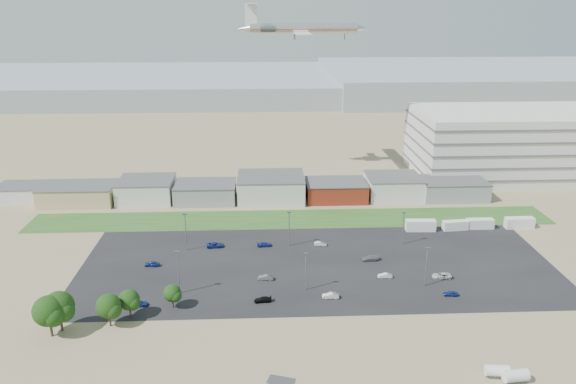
{
  "coord_description": "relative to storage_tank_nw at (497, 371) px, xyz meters",
  "views": [
    {
      "loc": [
        -8.28,
        -109.22,
        63.68
      ],
      "look_at": [
        -2.41,
        22.0,
        19.05
      ],
      "focal_mm": 35.0,
      "sensor_mm": 36.0,
      "label": 1
    }
  ],
  "objects": [
    {
      "name": "box_trailer_c",
      "position": [
        22.57,
        68.52,
        0.22
      ],
      "size": [
        7.81,
        2.5,
        2.92
      ],
      "primitive_type": null,
      "rotation": [
        0.0,
        0.0,
        0.01
      ],
      "color": "silver",
      "rests_on": "ground"
    },
    {
      "name": "parked_car_3",
      "position": [
        -41.82,
        28.31,
        -0.67
      ],
      "size": [
        4.03,
        1.95,
        1.13
      ],
      "primitive_type": "imported",
      "rotation": [
        0.0,
        0.0,
        -1.47
      ],
      "color": "black",
      "rests_on": "ground"
    },
    {
      "name": "lightpole_front_m",
      "position": [
        -31.82,
        33.41,
        3.47
      ],
      "size": [
        1.11,
        0.46,
        9.41
      ],
      "primitive_type": null,
      "color": "slate",
      "rests_on": "ground"
    },
    {
      "name": "parked_car_4",
      "position": [
        -41.1,
        38.86,
        -0.63
      ],
      "size": [
        3.83,
        1.74,
        1.22
      ],
      "primitive_type": "imported",
      "rotation": [
        0.0,
        0.0,
        -1.7
      ],
      "color": "#595B5E",
      "rests_on": "ground"
    },
    {
      "name": "tree_left",
      "position": [
        -82.77,
        18.5,
        3.7
      ],
      "size": [
        6.59,
        6.59,
        9.89
      ],
      "primitive_type": null,
      "color": "black",
      "rests_on": "ground"
    },
    {
      "name": "box_trailer_b",
      "position": [
        14.86,
        67.77,
        0.14
      ],
      "size": [
        7.56,
        3.05,
        2.76
      ],
      "primitive_type": null,
      "rotation": [
        0.0,
        0.0,
        0.1
      ],
      "color": "silver",
      "rests_on": "ground"
    },
    {
      "name": "airliner",
      "position": [
        -26.13,
        126.84,
        53.28
      ],
      "size": [
        48.03,
        33.34,
        13.97
      ],
      "primitive_type": null,
      "rotation": [
        0.0,
        0.0,
        0.02
      ],
      "color": "silver"
    },
    {
      "name": "lightpole_back_m",
      "position": [
        -34.52,
        58.41,
        3.79
      ],
      "size": [
        1.18,
        0.49,
        10.07
      ],
      "primitive_type": null,
      "color": "slate",
      "rests_on": "ground"
    },
    {
      "name": "box_trailer_a",
      "position": [
        4.49,
        67.64,
        0.37
      ],
      "size": [
        8.7,
        3.04,
        3.22
      ],
      "primitive_type": null,
      "rotation": [
        0.0,
        0.0,
        -0.04
      ],
      "color": "silver",
      "rests_on": "ground"
    },
    {
      "name": "parking_lot",
      "position": [
        -27.85,
        46.45,
        -1.24
      ],
      "size": [
        120.0,
        50.0,
        0.01
      ],
      "primitive_type": "cube",
      "color": "black",
      "rests_on": "ground"
    },
    {
      "name": "storage_tank_ne",
      "position": [
        2.63,
        -1.67,
        0.07
      ],
      "size": [
        4.61,
        2.7,
        2.63
      ],
      "primitive_type": null,
      "rotation": [
        0.0,
        0.0,
        0.12
      ],
      "color": "silver",
      "rests_on": "ground"
    },
    {
      "name": "parked_car_13",
      "position": [
        -26.47,
        29.32,
        -0.61
      ],
      "size": [
        3.86,
        1.5,
        1.25
      ],
      "primitive_type": "imported",
      "rotation": [
        0.0,
        0.0,
        -1.62
      ],
      "color": "silver",
      "rests_on": "ground"
    },
    {
      "name": "parked_car_2",
      "position": [
        1.07,
        29.17,
        -0.67
      ],
      "size": [
        3.45,
        1.69,
        1.13
      ],
      "primitive_type": "imported",
      "rotation": [
        0.0,
        0.0,
        -1.68
      ],
      "color": "navy",
      "rests_on": "ground"
    },
    {
      "name": "building_row",
      "position": [
        -49.85,
        97.45,
        2.76
      ],
      "size": [
        170.0,
        20.0,
        8.0
      ],
      "primitive_type": null,
      "color": "silver",
      "rests_on": "ground"
    },
    {
      "name": "parking_garage",
      "position": [
        57.15,
        121.45,
        11.26
      ],
      "size": [
        80.0,
        40.0,
        25.0
      ],
      "primitive_type": "cube",
      "color": "silver",
      "rests_on": "ground"
    },
    {
      "name": "ground",
      "position": [
        -32.85,
        26.45,
        -1.24
      ],
      "size": [
        700.0,
        700.0,
        0.0
      ],
      "primitive_type": "plane",
      "color": "#827452",
      "rests_on": "ground"
    },
    {
      "name": "box_trailer_d",
      "position": [
        34.37,
        68.4,
        0.34
      ],
      "size": [
        8.52,
        2.85,
        3.17
      ],
      "primitive_type": null,
      "rotation": [
        0.0,
        0.0,
        0.02
      ],
      "color": "silver",
      "rests_on": "ground"
    },
    {
      "name": "parked_car_9",
      "position": [
        -54.79,
        58.44,
        -0.59
      ],
      "size": [
        4.83,
        2.45,
        1.31
      ],
      "primitive_type": "imported",
      "rotation": [
        0.0,
        0.0,
        1.63
      ],
      "color": "navy",
      "rests_on": "ground"
    },
    {
      "name": "tree_near",
      "position": [
        -61.5,
        26.73,
        1.87
      ],
      "size": [
        4.15,
        4.15,
        6.22
      ],
      "primitive_type": null,
      "color": "black",
      "rests_on": "ground"
    },
    {
      "name": "parked_car_11",
      "position": [
        -25.86,
        58.22,
        -0.68
      ],
      "size": [
        3.51,
        1.48,
        1.13
      ],
      "primitive_type": "imported",
      "rotation": [
        0.0,
        0.0,
        1.49
      ],
      "color": "silver",
      "rests_on": "ground"
    },
    {
      "name": "tree_mid",
      "position": [
        -73.35,
        19.86,
        2.85
      ],
      "size": [
        5.46,
        5.46,
        8.18
      ],
      "primitive_type": null,
      "color": "black",
      "rests_on": "ground"
    },
    {
      "name": "tree_far_left",
      "position": [
        -84.16,
        16.67,
        3.76
      ],
      "size": [
        6.67,
        6.67,
        10.01
      ],
      "primitive_type": null,
      "color": "black",
      "rests_on": "ground"
    },
    {
      "name": "parked_car_10",
      "position": [
        -69.19,
        27.75,
        -0.63
      ],
      "size": [
        4.22,
        1.81,
        1.21
      ],
      "primitive_type": "imported",
      "rotation": [
        0.0,
        0.0,
        1.6
      ],
      "color": "navy",
      "rests_on": "ground"
    },
    {
      "name": "parked_car_1",
      "position": [
        -12.06,
        38.59,
        -0.67
      ],
      "size": [
        3.51,
        1.31,
        1.14
      ],
      "primitive_type": "imported",
      "rotation": [
        0.0,
        0.0,
        -1.6
      ],
      "color": "silver",
      "rests_on": "ground"
    },
    {
      "name": "parked_car_12",
      "position": [
        -13.95,
        48.36,
        -0.6
      ],
      "size": [
        4.49,
        1.95,
        1.29
      ],
      "primitive_type": "imported",
      "rotation": [
        0.0,
        0.0,
        -1.54
      ],
      "color": "#A5A5AA",
      "rests_on": "ground"
    },
    {
      "name": "storage_tank_nw",
      "position": [
        0.0,
        0.0,
        0.0
      ],
      "size": [
        4.34,
        2.51,
        2.48
      ],
      "primitive_type": null,
      "rotation": [
        0.0,
        0.0,
        -0.11
      ],
      "color": "silver",
      "rests_on": "ground"
    },
    {
      "name": "parked_car_0",
      "position": [
        1.63,
        37.74,
        -0.59
      ],
      "size": [
        4.72,
        2.24,
        1.3
      ],
      "primitive_type": "imported",
      "rotation": [
        0.0,
        0.0,
        -1.55
      ],
      "color": "silver",
      "rests_on": "ground"
    },
    {
      "name": "tree_right",
      "position": [
        -70.0,
        23.3,
        2.34
      ],
      "size": [
        4.78,
        4.78,
        7.17
      ],
      "primitive_type": null,
      "color": "black",
      "rests_on": "ground"
    },
    {
      "name": "lightpole_front_r",
      "position": [
        -3.56,
        34.11,
        3.67
      ],
      "size": [
        1.16,
        0.48,
        9.83
      ],
      "primitive_type": null,
      "color": "slate",
      "rests_on": "ground"
    },
    {
      "name": "lightpole_back_l",
      "position": [
        -62.26,
        56.81,
        4.04
      ],
      "size": [
        1.24,
        0.52,
        10.56
      ],
      "primitive_type": null,
      "color": "slate",
      "rests_on": "ground"
    },
    {
      "name": "parked_car_5",
      "position": [
        -69.91,
        47.52,
        -0.61
      ],
      "size": [
        3.84,
        1.8,
        1.27
      ],
      "primitive_type": "imported",
      "rotation": [
        0.0,
        0.0,
        -1.65
      ],
      "color": "navy",
      "rests_on": "ground"
    },
    {
      "name": "lightpole_front_l",
      "position": [
        -60.92,
        33.15,
        4.03
      ],
      "size": [
        1.24,
        0.52,
        10.53
      ],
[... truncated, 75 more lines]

